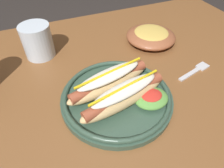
% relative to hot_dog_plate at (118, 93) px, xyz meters
% --- Properties ---
extents(dining_table, '(1.40, 0.86, 0.74)m').
position_rel_hot_dog_plate_xyz_m(dining_table, '(-0.06, 0.06, -0.12)').
color(dining_table, brown).
rests_on(dining_table, ground_plane).
extents(hot_dog_plate, '(0.28, 0.28, 0.08)m').
position_rel_hot_dog_plate_xyz_m(hot_dog_plate, '(0.00, 0.00, 0.00)').
color(hot_dog_plate, '#334C3D').
rests_on(hot_dog_plate, dining_table).
extents(fork, '(0.12, 0.05, 0.00)m').
position_rel_hot_dog_plate_xyz_m(fork, '(0.26, 0.02, -0.02)').
color(fork, silver).
rests_on(fork, dining_table).
extents(water_cup, '(0.09, 0.09, 0.10)m').
position_rel_hot_dog_plate_xyz_m(water_cup, '(-0.15, 0.27, 0.03)').
color(water_cup, silver).
rests_on(water_cup, dining_table).
extents(side_bowl, '(0.17, 0.17, 0.05)m').
position_rel_hot_dog_plate_xyz_m(side_bowl, '(0.21, 0.21, -0.00)').
color(side_bowl, brown).
rests_on(side_bowl, dining_table).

